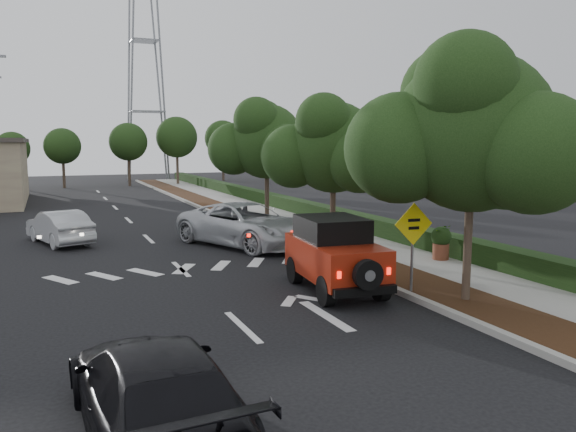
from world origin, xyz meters
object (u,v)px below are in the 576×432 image
silver_suv_ahead (246,225)px  speed_hump_sign (413,235)px  red_jeep (333,253)px  black_suv_oncoming (154,390)px

silver_suv_ahead → speed_hump_sign: size_ratio=2.55×
red_jeep → speed_hump_sign: (1.58, -1.36, 0.60)m
red_jeep → speed_hump_sign: 2.17m
red_jeep → black_suv_oncoming: (-5.76, -5.82, -0.32)m
red_jeep → black_suv_oncoming: bearing=-129.4°
silver_suv_ahead → speed_hump_sign: bearing=-102.8°
silver_suv_ahead → black_suv_oncoming: bearing=-137.6°
speed_hump_sign → black_suv_oncoming: bearing=-144.4°
red_jeep → silver_suv_ahead: size_ratio=0.67×
silver_suv_ahead → black_suv_oncoming: 14.09m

